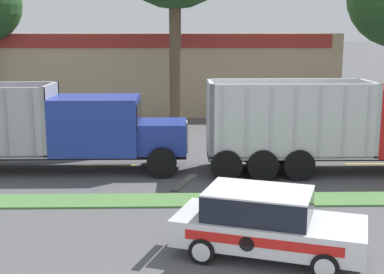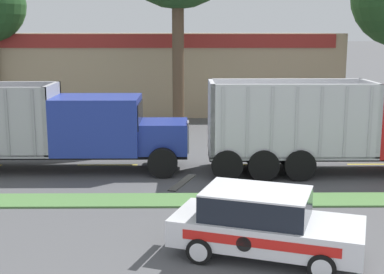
% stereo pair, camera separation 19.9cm
% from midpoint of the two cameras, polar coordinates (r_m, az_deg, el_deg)
% --- Properties ---
extents(grass_verge, '(120.00, 1.34, 0.06)m').
position_cam_midpoint_polar(grass_verge, '(16.86, 1.87, -6.74)').
color(grass_verge, '#517F42').
rests_on(grass_verge, ground_plane).
extents(centre_line_4, '(2.40, 0.14, 0.01)m').
position_cam_midpoint_polar(centre_line_4, '(21.56, -9.43, -2.98)').
color(centre_line_4, yellow).
rests_on(centre_line_4, ground_plane).
extents(centre_line_5, '(2.40, 0.14, 0.01)m').
position_cam_midpoint_polar(centre_line_5, '(21.47, 5.00, -2.92)').
color(centre_line_5, yellow).
rests_on(centre_line_5, ground_plane).
extents(centre_line_6, '(2.40, 0.14, 0.01)m').
position_cam_midpoint_polar(centre_line_6, '(22.70, 18.70, -2.71)').
color(centre_line_6, yellow).
rests_on(centre_line_6, ground_plane).
extents(dump_truck_lead, '(11.60, 2.64, 3.30)m').
position_cam_midpoint_polar(dump_truck_lead, '(20.81, -14.28, 0.69)').
color(dump_truck_lead, black).
rests_on(dump_truck_lead, ground_plane).
extents(dump_truck_far_right, '(11.36, 2.65, 3.44)m').
position_cam_midpoint_polar(dump_truck_far_right, '(21.17, 19.13, 0.83)').
color(dump_truck_far_right, black).
rests_on(dump_truck_far_right, ground_plane).
extents(rally_car, '(4.76, 3.22, 1.63)m').
position_cam_midpoint_polar(rally_car, '(12.78, 7.39, -9.03)').
color(rally_car, white).
rests_on(rally_car, ground_plane).
extents(store_building_backdrop, '(29.06, 12.10, 5.12)m').
position_cam_midpoint_polar(store_building_backdrop, '(38.80, -8.39, 7.12)').
color(store_building_backdrop, tan).
rests_on(store_building_backdrop, ground_plane).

